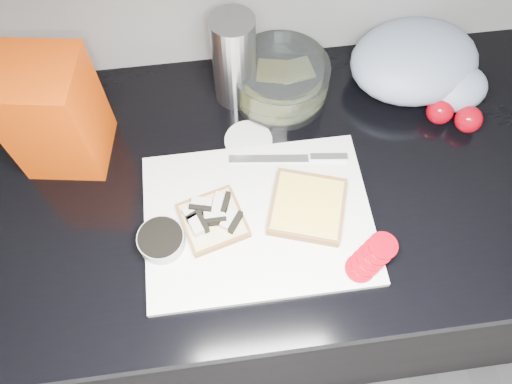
# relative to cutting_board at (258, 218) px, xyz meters

# --- Properties ---
(base_cabinet) EXTENTS (3.50, 0.60, 0.86)m
(base_cabinet) POSITION_rel_cutting_board_xyz_m (0.08, 0.09, -0.48)
(base_cabinet) COLOR black
(base_cabinet) RESTS_ON ground
(countertop) EXTENTS (3.50, 0.64, 0.04)m
(countertop) POSITION_rel_cutting_board_xyz_m (0.08, 0.09, -0.03)
(countertop) COLOR black
(countertop) RESTS_ON base_cabinet
(cutting_board) EXTENTS (0.40, 0.30, 0.01)m
(cutting_board) POSITION_rel_cutting_board_xyz_m (0.00, 0.00, 0.00)
(cutting_board) COLOR white
(cutting_board) RESTS_ON countertop
(bread_left) EXTENTS (0.13, 0.13, 0.03)m
(bread_left) POSITION_rel_cutting_board_xyz_m (-0.08, 0.00, 0.02)
(bread_left) COLOR beige
(bread_left) RESTS_ON cutting_board
(bread_right) EXTENTS (0.17, 0.17, 0.02)m
(bread_right) POSITION_rel_cutting_board_xyz_m (0.09, 0.00, 0.01)
(bread_right) COLOR beige
(bread_right) RESTS_ON cutting_board
(tomato_slices) EXTENTS (0.10, 0.09, 0.02)m
(tomato_slices) POSITION_rel_cutting_board_xyz_m (0.18, -0.10, 0.02)
(tomato_slices) COLOR #A40311
(tomato_slices) RESTS_ON cutting_board
(knife) EXTENTS (0.22, 0.04, 0.01)m
(knife) POSITION_rel_cutting_board_xyz_m (0.10, 0.11, 0.01)
(knife) COLOR silver
(knife) RESTS_ON cutting_board
(seed_tub) EXTENTS (0.08, 0.08, 0.04)m
(seed_tub) POSITION_rel_cutting_board_xyz_m (-0.17, -0.03, 0.02)
(seed_tub) COLOR #A0A5A5
(seed_tub) RESTS_ON countertop
(tub_lid) EXTENTS (0.12, 0.12, 0.01)m
(tub_lid) POSITION_rel_cutting_board_xyz_m (0.00, 0.17, -0.00)
(tub_lid) COLOR silver
(tub_lid) RESTS_ON countertop
(glass_bowl) EXTENTS (0.19, 0.19, 0.08)m
(glass_bowl) POSITION_rel_cutting_board_xyz_m (0.08, 0.28, 0.03)
(glass_bowl) COLOR silver
(glass_bowl) RESTS_ON countertop
(bread_bag) EXTENTS (0.16, 0.15, 0.22)m
(bread_bag) POSITION_rel_cutting_board_xyz_m (-0.33, 0.19, 0.11)
(bread_bag) COLOR #F73E04
(bread_bag) RESTS_ON countertop
(steel_canister) EXTENTS (0.08, 0.08, 0.20)m
(steel_canister) POSITION_rel_cutting_board_xyz_m (-0.01, 0.29, 0.09)
(steel_canister) COLOR #A4A4A8
(steel_canister) RESTS_ON countertop
(grocery_bag) EXTENTS (0.28, 0.24, 0.11)m
(grocery_bag) POSITION_rel_cutting_board_xyz_m (0.36, 0.27, 0.05)
(grocery_bag) COLOR #9AA8BD
(grocery_bag) RESTS_ON countertop
(whole_tomatoes) EXTENTS (0.10, 0.08, 0.05)m
(whole_tomatoes) POSITION_rel_cutting_board_xyz_m (0.41, 0.16, 0.02)
(whole_tomatoes) COLOR #A40311
(whole_tomatoes) RESTS_ON countertop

